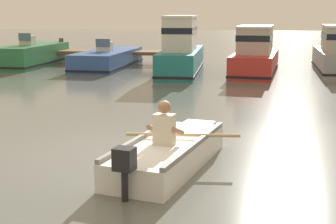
{
  "coord_description": "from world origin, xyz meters",
  "views": [
    {
      "loc": [
        1.71,
        -8.58,
        2.64
      ],
      "look_at": [
        0.28,
        1.42,
        0.55
      ],
      "focal_mm": 52.64,
      "sensor_mm": 36.0,
      "label": 1
    }
  ],
  "objects": [
    {
      "name": "wooden_dock",
      "position": [
        -7.55,
        15.75,
        0.57
      ],
      "size": [
        13.99,
        1.64,
        1.21
      ],
      "color": "brown",
      "rests_on": "ground"
    },
    {
      "name": "moored_boat_red",
      "position": [
        2.41,
        12.58,
        0.75
      ],
      "size": [
        2.36,
        5.65,
        2.03
      ],
      "color": "#B72D28",
      "rests_on": "ground"
    },
    {
      "name": "moored_boat_teal",
      "position": [
        -0.7,
        12.19,
        0.9
      ],
      "size": [
        1.62,
        5.95,
        2.44
      ],
      "color": "#1E727A",
      "rests_on": "ground"
    },
    {
      "name": "ground_plane",
      "position": [
        0.0,
        0.0,
        0.0
      ],
      "size": [
        120.0,
        120.0,
        0.0
      ],
      "primitive_type": "plane",
      "color": "slate"
    },
    {
      "name": "moored_boat_green",
      "position": [
        -8.16,
        14.05,
        0.49
      ],
      "size": [
        2.06,
        5.12,
        1.6
      ],
      "color": "#287042",
      "rests_on": "ground"
    },
    {
      "name": "moored_boat_blue",
      "position": [
        -4.36,
        13.91,
        0.38
      ],
      "size": [
        2.26,
        5.7,
        1.38
      ],
      "color": "#2D519E",
      "rests_on": "ground"
    },
    {
      "name": "rowboat_with_person",
      "position": [
        0.58,
        -0.51,
        0.25
      ],
      "size": [
        2.11,
        3.7,
        1.19
      ],
      "color": "white",
      "rests_on": "ground"
    }
  ]
}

